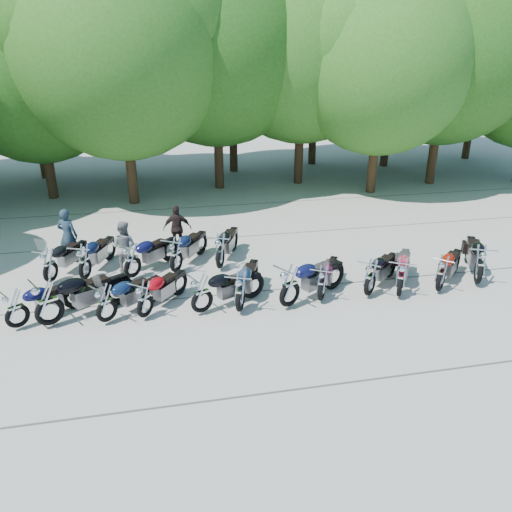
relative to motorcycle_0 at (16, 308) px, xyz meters
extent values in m
plane|color=#9C978D|center=(6.14, -0.67, -0.59)|extent=(90.00, 90.00, 0.00)
cylinder|color=#3A2614|center=(-1.11, 12.17, 1.06)|extent=(0.44, 0.44, 3.31)
sphere|color=#286319|center=(-1.11, 12.17, 4.72)|extent=(7.31, 7.31, 7.31)
cylinder|color=#3A2614|center=(2.57, 10.57, 1.37)|extent=(0.44, 0.44, 3.93)
sphere|color=#357721|center=(2.57, 10.57, 5.73)|extent=(8.70, 8.70, 8.70)
cylinder|color=#3A2614|center=(6.68, 12.42, 1.47)|extent=(0.44, 0.44, 4.13)
sphere|color=#286319|center=(6.68, 12.42, 6.05)|extent=(9.13, 9.13, 9.13)
cylinder|color=#3A2614|center=(10.75, 12.54, 1.45)|extent=(0.44, 0.44, 4.09)
sphere|color=#357721|center=(10.75, 12.54, 5.98)|extent=(9.04, 9.04, 9.04)
cylinder|color=#3A2614|center=(13.69, 10.15, 1.21)|extent=(0.44, 0.44, 3.62)
sphere|color=#357721|center=(13.69, 10.15, 5.22)|extent=(8.00, 8.00, 8.00)
cylinder|color=#3A2614|center=(17.34, 11.12, 1.39)|extent=(0.44, 0.44, 3.98)
sphere|color=#286319|center=(17.34, 11.12, 5.80)|extent=(8.79, 8.79, 8.79)
cylinder|color=#3A2614|center=(-2.15, 16.30, 1.17)|extent=(0.44, 0.44, 3.52)
sphere|color=#357721|center=(-2.15, 16.30, 5.07)|extent=(7.78, 7.78, 7.78)
cylinder|color=#3A2614|center=(2.38, 15.76, 1.12)|extent=(0.44, 0.44, 3.42)
sphere|color=#286319|center=(2.38, 15.76, 4.91)|extent=(7.56, 7.56, 7.56)
cylinder|color=#3A2614|center=(7.94, 15.80, 1.19)|extent=(0.44, 0.44, 3.56)
sphere|color=#286319|center=(7.94, 15.80, 5.13)|extent=(7.88, 7.88, 7.88)
cylinder|color=#3A2614|center=(12.83, 16.81, 1.28)|extent=(0.44, 0.44, 3.76)
sphere|color=#286319|center=(12.83, 16.81, 5.45)|extent=(8.31, 8.31, 8.31)
cylinder|color=#3A2614|center=(16.82, 15.43, 1.22)|extent=(0.44, 0.44, 3.63)
sphere|color=#357721|center=(16.82, 15.43, 5.24)|extent=(8.02, 8.02, 8.02)
cylinder|color=#3A2614|center=(22.75, 16.36, 1.59)|extent=(0.44, 0.44, 4.37)
sphere|color=#286319|center=(22.75, 16.36, 6.44)|extent=(9.67, 9.67, 9.67)
imported|color=#1D2E3D|center=(0.68, 4.22, 0.29)|extent=(0.76, 0.63, 1.77)
imported|color=gray|center=(2.47, 3.04, 0.22)|extent=(0.97, 0.89, 1.63)
imported|color=black|center=(4.17, 4.42, 0.21)|extent=(0.98, 0.49, 1.61)
camera|label=1|loc=(3.58, -11.65, 5.84)|focal=35.00mm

